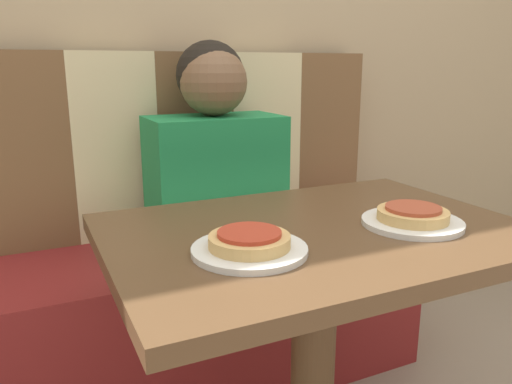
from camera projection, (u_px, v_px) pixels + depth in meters
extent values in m
cube|color=maroon|center=(218.00, 310.00, 1.71)|extent=(1.36, 0.49, 0.49)
cube|color=brown|center=(25.00, 153.00, 1.53)|extent=(0.27, 0.08, 0.61)
cube|color=beige|center=(115.00, 147.00, 1.64)|extent=(0.27, 0.08, 0.61)
cube|color=brown|center=(194.00, 142.00, 1.75)|extent=(0.27, 0.08, 0.61)
cube|color=beige|center=(263.00, 137.00, 1.87)|extent=(0.27, 0.08, 0.61)
cube|color=brown|center=(325.00, 133.00, 1.98)|extent=(0.27, 0.08, 0.61)
cube|color=brown|center=(317.00, 235.00, 1.06)|extent=(0.88, 0.62, 0.03)
cylinder|color=brown|center=(312.00, 384.00, 1.15)|extent=(0.10, 0.10, 0.69)
cube|color=#1E8447|center=(216.00, 181.00, 1.60)|extent=(0.41, 0.23, 0.42)
sphere|color=brown|center=(213.00, 82.00, 1.52)|extent=(0.21, 0.21, 0.21)
sphere|color=black|center=(210.00, 75.00, 1.54)|extent=(0.21, 0.21, 0.21)
cylinder|color=white|center=(249.00, 250.00, 0.91)|extent=(0.21, 0.21, 0.01)
cylinder|color=white|center=(412.00, 222.00, 1.07)|extent=(0.21, 0.21, 0.01)
cylinder|color=tan|center=(249.00, 241.00, 0.91)|extent=(0.15, 0.15, 0.02)
cylinder|color=#B73823|center=(249.00, 233.00, 0.90)|extent=(0.12, 0.12, 0.01)
cylinder|color=tan|center=(413.00, 215.00, 1.06)|extent=(0.15, 0.15, 0.02)
cylinder|color=#AD472D|center=(413.00, 208.00, 1.06)|extent=(0.12, 0.12, 0.01)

